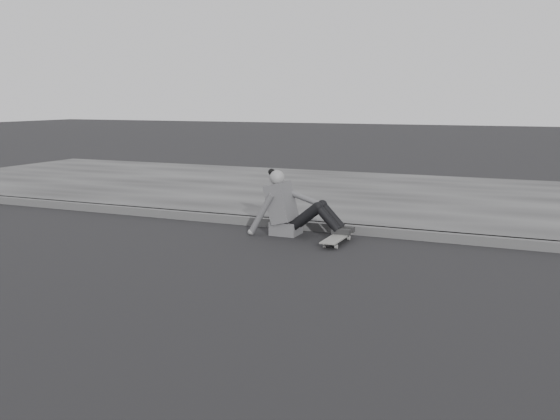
{
  "coord_description": "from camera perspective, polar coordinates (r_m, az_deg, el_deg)",
  "views": [
    {
      "loc": [
        0.43,
        -5.35,
        1.79
      ],
      "look_at": [
        -2.42,
        1.29,
        0.5
      ],
      "focal_mm": 40.0,
      "sensor_mm": 36.0,
      "label": 1
    }
  ],
  "objects": [
    {
      "name": "seated_woman",
      "position": [
        8.27,
        0.96,
        0.16
      ],
      "size": [
        1.38,
        0.46,
        0.88
      ],
      "color": "#4D4C4F",
      "rests_on": "ground"
    },
    {
      "name": "ground",
      "position": [
        5.65,
        17.88,
        -8.82
      ],
      "size": [
        80.0,
        80.0,
        0.0
      ],
      "primitive_type": "plane",
      "color": "black",
      "rests_on": "ground"
    },
    {
      "name": "skateboard",
      "position": [
        7.85,
        5.24,
        -2.57
      ],
      "size": [
        0.2,
        0.78,
        0.09
      ],
      "color": "gray",
      "rests_on": "ground"
    },
    {
      "name": "sidewalk",
      "position": [
        11.09,
        20.76,
        0.48
      ],
      "size": [
        24.0,
        6.0,
        0.12
      ],
      "primitive_type": "cube",
      "color": "#3D3D3D",
      "rests_on": "ground"
    },
    {
      "name": "curb",
      "position": [
        8.13,
        19.7,
        -2.77
      ],
      "size": [
        24.0,
        0.16,
        0.12
      ],
      "primitive_type": "cube",
      "color": "#474747",
      "rests_on": "ground"
    }
  ]
}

